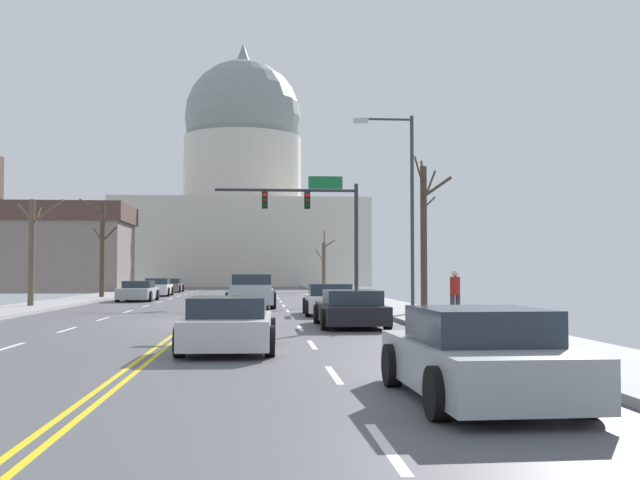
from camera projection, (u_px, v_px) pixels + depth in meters
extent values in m
cube|color=#515156|center=(194.00, 323.00, 25.92)|extent=(14.00, 180.00, 0.06)
cube|color=yellow|center=(191.00, 322.00, 25.91)|extent=(0.10, 176.40, 0.00)
cube|color=yellow|center=(198.00, 322.00, 25.93)|extent=(0.10, 176.40, 0.00)
cube|color=silver|center=(386.00, 447.00, 7.38)|extent=(0.12, 2.20, 0.00)
cube|color=silver|center=(334.00, 375.00, 12.56)|extent=(0.12, 2.20, 0.00)
cube|color=silver|center=(312.00, 345.00, 17.74)|extent=(0.12, 2.20, 0.00)
cube|color=silver|center=(300.00, 328.00, 22.92)|extent=(0.12, 2.20, 0.00)
cube|color=silver|center=(293.00, 318.00, 28.09)|extent=(0.12, 2.20, 0.00)
cube|color=silver|center=(287.00, 311.00, 33.27)|extent=(0.12, 2.20, 0.00)
cube|color=silver|center=(284.00, 306.00, 38.45)|extent=(0.12, 2.20, 0.00)
cube|color=silver|center=(281.00, 302.00, 43.63)|extent=(0.12, 2.20, 0.00)
cube|color=silver|center=(278.00, 298.00, 48.81)|extent=(0.12, 2.20, 0.00)
cube|color=silver|center=(277.00, 296.00, 53.98)|extent=(0.12, 2.20, 0.00)
cube|color=silver|center=(275.00, 294.00, 59.16)|extent=(0.12, 2.20, 0.00)
cube|color=silver|center=(274.00, 292.00, 64.34)|extent=(0.12, 2.20, 0.00)
cube|color=silver|center=(273.00, 291.00, 69.52)|extent=(0.12, 2.20, 0.00)
cube|color=silver|center=(272.00, 289.00, 74.70)|extent=(0.12, 2.20, 0.00)
cube|color=silver|center=(271.00, 288.00, 79.87)|extent=(0.12, 2.20, 0.00)
cube|color=silver|center=(270.00, 287.00, 85.05)|extent=(0.12, 2.20, 0.00)
cube|color=silver|center=(270.00, 286.00, 90.23)|extent=(0.12, 2.20, 0.00)
cube|color=silver|center=(9.00, 347.00, 17.17)|extent=(0.12, 2.20, 0.00)
cube|color=silver|center=(67.00, 330.00, 22.35)|extent=(0.12, 2.20, 0.00)
cube|color=silver|center=(103.00, 319.00, 27.53)|extent=(0.12, 2.20, 0.00)
cube|color=silver|center=(128.00, 311.00, 32.70)|extent=(0.12, 2.20, 0.00)
cube|color=silver|center=(146.00, 306.00, 37.88)|extent=(0.12, 2.20, 0.00)
cube|color=silver|center=(159.00, 302.00, 43.06)|extent=(0.12, 2.20, 0.00)
cube|color=silver|center=(170.00, 299.00, 48.24)|extent=(0.12, 2.20, 0.00)
cube|color=silver|center=(179.00, 296.00, 53.42)|extent=(0.12, 2.20, 0.00)
cube|color=silver|center=(186.00, 294.00, 58.59)|extent=(0.12, 2.20, 0.00)
cube|color=silver|center=(192.00, 292.00, 63.77)|extent=(0.12, 2.20, 0.00)
cube|color=silver|center=(197.00, 291.00, 68.95)|extent=(0.12, 2.20, 0.00)
cube|color=silver|center=(201.00, 289.00, 74.13)|extent=(0.12, 2.20, 0.00)
cube|color=silver|center=(205.00, 288.00, 79.31)|extent=(0.12, 2.20, 0.00)
cube|color=silver|center=(208.00, 287.00, 84.48)|extent=(0.12, 2.20, 0.00)
cube|color=silver|center=(211.00, 286.00, 89.66)|extent=(0.12, 2.20, 0.00)
cube|color=#969696|center=(435.00, 319.00, 26.61)|extent=(3.00, 180.00, 0.14)
cylinder|color=#28282D|center=(356.00, 242.00, 41.31)|extent=(0.22, 0.22, 6.50)
cylinder|color=#28282D|center=(286.00, 190.00, 41.12)|extent=(7.80, 0.16, 0.16)
cube|color=black|center=(307.00, 201.00, 41.19)|extent=(0.32, 0.28, 0.92)
sphere|color=red|center=(307.00, 195.00, 41.04)|extent=(0.22, 0.22, 0.22)
sphere|color=#332B05|center=(307.00, 200.00, 41.03)|extent=(0.22, 0.22, 0.22)
sphere|color=black|center=(307.00, 205.00, 41.02)|extent=(0.22, 0.22, 0.22)
cube|color=black|center=(265.00, 200.00, 41.00)|extent=(0.32, 0.28, 0.92)
sphere|color=red|center=(265.00, 195.00, 40.85)|extent=(0.22, 0.22, 0.22)
sphere|color=#332B05|center=(265.00, 200.00, 40.84)|extent=(0.22, 0.22, 0.22)
sphere|color=black|center=(265.00, 205.00, 40.83)|extent=(0.22, 0.22, 0.22)
cube|color=#146033|center=(325.00, 183.00, 41.34)|extent=(1.90, 0.06, 0.70)
cylinder|color=#333338|center=(412.00, 214.00, 29.16)|extent=(0.14, 0.14, 7.73)
cylinder|color=#333338|center=(386.00, 119.00, 29.23)|extent=(2.01, 0.09, 0.09)
cube|color=#B2B2AD|center=(361.00, 121.00, 29.15)|extent=(0.56, 0.24, 0.16)
cube|color=beige|center=(242.00, 245.00, 98.13)|extent=(31.04, 22.21, 10.66)
cylinder|color=beige|center=(243.00, 171.00, 98.55)|extent=(15.44, 15.44, 8.78)
sphere|color=gray|center=(243.00, 118.00, 98.85)|extent=(15.28, 15.28, 15.28)
cone|color=gray|center=(243.00, 52.00, 99.23)|extent=(1.80, 1.80, 2.40)
cube|color=#ADB2B7|center=(251.00, 296.00, 36.47)|extent=(2.09, 5.62, 0.70)
cube|color=#1E2833|center=(252.00, 281.00, 37.28)|extent=(1.91, 1.91, 0.69)
cube|color=#ADB2B7|center=(251.00, 287.00, 33.75)|extent=(1.90, 0.11, 0.22)
cylinder|color=black|center=(232.00, 298.00, 38.05)|extent=(0.28, 0.80, 0.80)
cylinder|color=black|center=(272.00, 298.00, 38.22)|extent=(0.28, 0.80, 0.80)
cylinder|color=black|center=(229.00, 301.00, 34.70)|extent=(0.28, 0.80, 0.80)
cylinder|color=black|center=(273.00, 300.00, 34.86)|extent=(0.28, 0.80, 0.80)
cube|color=silver|center=(330.00, 303.00, 30.19)|extent=(1.96, 4.26, 0.62)
cube|color=#232D38|center=(330.00, 290.00, 30.11)|extent=(1.68, 1.91, 0.47)
cylinder|color=black|center=(305.00, 305.00, 31.43)|extent=(0.23, 0.64, 0.64)
cylinder|color=black|center=(349.00, 305.00, 31.55)|extent=(0.23, 0.64, 0.64)
cylinder|color=black|center=(308.00, 309.00, 28.82)|extent=(0.23, 0.64, 0.64)
cylinder|color=black|center=(356.00, 308.00, 28.93)|extent=(0.23, 0.64, 0.64)
cube|color=black|center=(350.00, 313.00, 23.75)|extent=(1.90, 4.67, 0.55)
cube|color=#232D38|center=(352.00, 297.00, 23.32)|extent=(1.67, 2.20, 0.45)
cylinder|color=black|center=(317.00, 314.00, 25.11)|extent=(0.22, 0.64, 0.64)
cylinder|color=black|center=(373.00, 314.00, 25.27)|extent=(0.22, 0.64, 0.64)
cylinder|color=black|center=(325.00, 319.00, 22.23)|extent=(0.22, 0.64, 0.64)
cylinder|color=black|center=(388.00, 319.00, 22.38)|extent=(0.22, 0.64, 0.64)
cube|color=silver|center=(229.00, 329.00, 16.55)|extent=(1.93, 4.41, 0.60)
cube|color=#232D38|center=(228.00, 307.00, 16.29)|extent=(1.66, 2.16, 0.43)
cylinder|color=black|center=(194.00, 331.00, 17.84)|extent=(0.24, 0.65, 0.64)
cylinder|color=black|center=(271.00, 331.00, 17.95)|extent=(0.24, 0.65, 0.64)
cylinder|color=black|center=(180.00, 342.00, 15.14)|extent=(0.24, 0.65, 0.64)
cylinder|color=black|center=(270.00, 341.00, 15.25)|extent=(0.24, 0.65, 0.64)
cube|color=#9EA3A8|center=(478.00, 365.00, 10.10)|extent=(1.92, 4.30, 0.63)
cube|color=#232D38|center=(480.00, 325.00, 10.03)|extent=(1.65, 2.01, 0.46)
cylinder|color=black|center=(392.00, 365.00, 11.31)|extent=(0.24, 0.65, 0.64)
cylinder|color=black|center=(508.00, 364.00, 11.50)|extent=(0.24, 0.65, 0.64)
cylinder|color=black|center=(438.00, 393.00, 8.69)|extent=(0.24, 0.65, 0.64)
cylinder|color=black|center=(587.00, 391.00, 8.88)|extent=(0.24, 0.65, 0.64)
cube|color=#9EA3A8|center=(138.00, 293.00, 44.43)|extent=(1.89, 4.52, 0.63)
cube|color=#232D38|center=(139.00, 284.00, 44.67)|extent=(1.64, 2.08, 0.41)
cylinder|color=black|center=(150.00, 296.00, 43.10)|extent=(0.23, 0.64, 0.64)
cylinder|color=black|center=(118.00, 297.00, 42.97)|extent=(0.23, 0.64, 0.64)
cylinder|color=black|center=(157.00, 295.00, 45.88)|extent=(0.23, 0.64, 0.64)
cylinder|color=black|center=(127.00, 295.00, 45.75)|extent=(0.23, 0.64, 0.64)
cube|color=silver|center=(158.00, 289.00, 53.98)|extent=(1.88, 4.58, 0.68)
cube|color=#232D38|center=(158.00, 281.00, 54.10)|extent=(1.61, 2.18, 0.44)
cylinder|color=black|center=(168.00, 292.00, 52.66)|extent=(0.23, 0.64, 0.64)
cylinder|color=black|center=(143.00, 292.00, 52.48)|extent=(0.23, 0.64, 0.64)
cylinder|color=black|center=(172.00, 291.00, 55.46)|extent=(0.23, 0.64, 0.64)
cylinder|color=black|center=(148.00, 291.00, 55.28)|extent=(0.23, 0.64, 0.64)
cube|color=#6B6056|center=(171.00, 287.00, 64.35)|extent=(1.71, 4.67, 0.57)
cube|color=#232D38|center=(172.00, 281.00, 64.80)|extent=(1.50, 2.17, 0.44)
cylinder|color=black|center=(179.00, 289.00, 62.97)|extent=(0.22, 0.64, 0.64)
cylinder|color=black|center=(159.00, 289.00, 62.83)|extent=(0.22, 0.64, 0.64)
cylinder|color=black|center=(183.00, 288.00, 65.85)|extent=(0.22, 0.64, 0.64)
cylinder|color=black|center=(163.00, 288.00, 65.72)|extent=(0.22, 0.64, 0.64)
cube|color=slate|center=(45.00, 258.00, 64.14)|extent=(13.77, 8.50, 5.95)
cube|color=#47332D|center=(46.00, 214.00, 64.30)|extent=(14.32, 8.84, 1.60)
cube|color=tan|center=(46.00, 262.00, 73.15)|extent=(9.03, 8.67, 5.45)
cube|color=#47332D|center=(47.00, 227.00, 73.29)|extent=(9.39, 9.01, 1.31)
cylinder|color=#423328|center=(424.00, 239.00, 30.04)|extent=(0.27, 0.27, 5.86)
cylinder|color=#423328|center=(429.00, 187.00, 29.34)|extent=(0.18, 1.64, 1.10)
cylinder|color=#423328|center=(429.00, 203.00, 30.55)|extent=(0.74, 0.90, 0.59)
cylinder|color=#423328|center=(437.00, 187.00, 29.94)|extent=(1.15, 0.60, 0.85)
cylinder|color=#423328|center=(422.00, 172.00, 30.47)|extent=(0.16, 0.71, 1.03)
cylinder|color=#423328|center=(419.00, 172.00, 29.62)|extent=(0.65, 1.11, 1.14)
cylinder|color=#423328|center=(102.00, 250.00, 48.01)|extent=(0.31, 0.31, 6.05)
cylinder|color=#423328|center=(99.00, 214.00, 48.56)|extent=(0.79, 1.06, 0.78)
cylinder|color=#423328|center=(98.00, 235.00, 47.87)|extent=(0.59, 0.43, 0.88)
cylinder|color=#423328|center=(110.00, 234.00, 48.11)|extent=(0.99, 0.15, 1.03)
cylinder|color=#423328|center=(100.00, 211.00, 48.51)|extent=(0.64, 0.92, 0.77)
cylinder|color=#423328|center=(91.00, 207.00, 47.64)|extent=(1.33, 0.97, 0.95)
cylinder|color=#423328|center=(104.00, 227.00, 47.60)|extent=(0.50, 1.07, 1.12)
cylinder|color=brown|center=(324.00, 266.00, 65.23)|extent=(0.31, 0.31, 4.16)
cylinder|color=brown|center=(329.00, 244.00, 65.21)|extent=(1.04, 0.43, 0.69)
cylinder|color=brown|center=(324.00, 240.00, 64.81)|extent=(0.13, 1.14, 1.69)
cylinder|color=brown|center=(320.00, 256.00, 65.21)|extent=(0.79, 0.15, 1.15)
cylinder|color=brown|center=(325.00, 251.00, 66.12)|extent=(0.41, 1.71, 1.06)
cylinder|color=brown|center=(31.00, 252.00, 35.49)|extent=(0.28, 0.28, 5.05)
cylinder|color=brown|center=(31.00, 223.00, 36.12)|extent=(0.55, 1.26, 0.91)
cylinder|color=brown|center=(48.00, 212.00, 35.42)|extent=(1.66, 0.56, 1.20)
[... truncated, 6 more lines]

